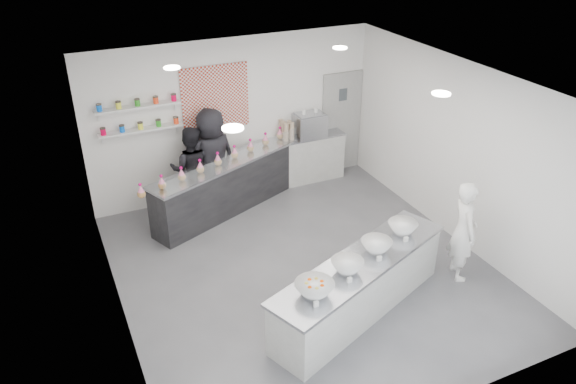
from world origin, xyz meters
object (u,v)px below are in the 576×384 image
object	(u,v)px
prep_counter	(360,287)
espresso_machine	(310,125)
back_bar	(228,186)
staff_left	(192,169)
woman_prep	(463,231)
espresso_ledge	(312,157)
staff_right	(213,159)

from	to	relation	value
prep_counter	espresso_machine	bearing A→B (deg)	51.27
back_bar	staff_left	distance (m)	0.72
prep_counter	back_bar	xyz separation A→B (m)	(-0.69, 3.48, 0.07)
back_bar	woman_prep	bearing A→B (deg)	-76.35
prep_counter	staff_left	size ratio (longest dim) A/B	1.92
espresso_machine	staff_left	xyz separation A→B (m)	(-2.47, -0.18, -0.38)
espresso_ledge	staff_left	size ratio (longest dim) A/B	0.80
espresso_ledge	espresso_machine	distance (m)	0.71
espresso_ledge	staff_left	distance (m)	2.57
staff_left	staff_right	bearing A→B (deg)	-158.21
staff_right	back_bar	bearing A→B (deg)	103.36
back_bar	woman_prep	xyz separation A→B (m)	(2.52, -3.38, 0.30)
espresso_ledge	back_bar	bearing A→B (deg)	-166.19
prep_counter	espresso_ledge	distance (m)	4.17
prep_counter	back_bar	size ratio (longest dim) A/B	0.98
staff_right	woman_prep	bearing A→B (deg)	111.26
espresso_ledge	staff_right	xyz separation A→B (m)	(-2.14, -0.18, 0.46)
back_bar	staff_right	distance (m)	0.57
back_bar	staff_right	bearing A→B (deg)	95.10
espresso_machine	staff_right	bearing A→B (deg)	-175.02
back_bar	espresso_machine	distance (m)	2.08
espresso_ledge	woman_prep	size ratio (longest dim) A/B	0.82
espresso_machine	woman_prep	xyz separation A→B (m)	(0.62, -3.87, -0.40)
espresso_machine	staff_left	size ratio (longest dim) A/B	0.37
woman_prep	staff_right	distance (m)	4.56
prep_counter	woman_prep	size ratio (longest dim) A/B	1.96
back_bar	staff_right	xyz separation A→B (m)	(-0.16, 0.31, 0.45)
prep_counter	espresso_machine	distance (m)	4.22
espresso_machine	woman_prep	world-z (taller)	woman_prep
staff_left	prep_counter	bearing A→B (deg)	130.19
woman_prep	back_bar	bearing A→B (deg)	55.96
back_bar	staff_right	world-z (taller)	staff_right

